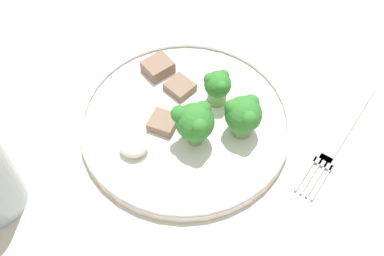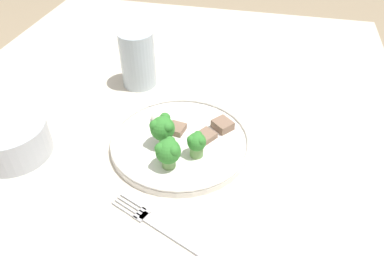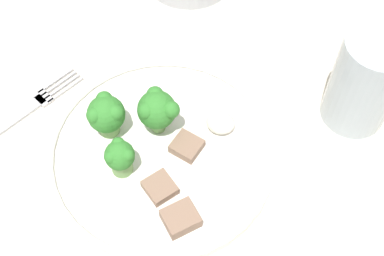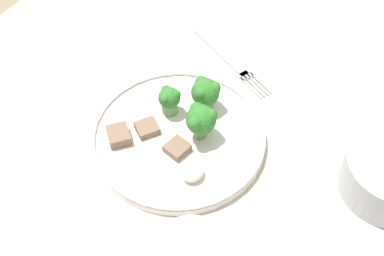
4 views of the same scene
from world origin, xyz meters
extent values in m
cube|color=beige|center=(0.00, 0.00, 0.72)|extent=(1.34, 1.00, 0.03)
cylinder|color=white|center=(0.00, -0.06, 0.74)|extent=(0.26, 0.26, 0.01)
torus|color=white|center=(0.00, -0.06, 0.75)|extent=(0.26, 0.26, 0.01)
cube|color=#B2B2B7|center=(-0.17, -0.04, 0.74)|extent=(0.03, 0.02, 0.00)
cube|color=#B2B2B7|center=(-0.15, -0.02, 0.74)|extent=(0.02, 0.05, 0.00)
cube|color=#B2B2B7|center=(-0.16, -0.02, 0.74)|extent=(0.02, 0.05, 0.00)
cube|color=#B2B2B7|center=(-0.16, -0.02, 0.74)|extent=(0.02, 0.05, 0.00)
cube|color=#B2B2B7|center=(-0.17, -0.02, 0.74)|extent=(0.02, 0.05, 0.00)
cylinder|color=#B2C1CC|center=(0.19, 0.08, 0.80)|extent=(0.08, 0.08, 0.13)
cylinder|color=silver|center=(0.19, 0.08, 0.78)|extent=(0.07, 0.07, 0.07)
cylinder|color=#709E56|center=(-0.07, -0.06, 0.76)|extent=(0.02, 0.02, 0.02)
sphere|color=#337F2D|center=(-0.07, -0.06, 0.78)|extent=(0.04, 0.04, 0.04)
sphere|color=#337F2D|center=(-0.06, -0.06, 0.79)|extent=(0.02, 0.02, 0.02)
sphere|color=#337F2D|center=(-0.08, -0.05, 0.79)|extent=(0.02, 0.02, 0.02)
sphere|color=#337F2D|center=(-0.08, -0.07, 0.79)|extent=(0.02, 0.02, 0.02)
cylinder|color=#709E56|center=(-0.03, -0.10, 0.76)|extent=(0.02, 0.02, 0.02)
sphere|color=#337F2D|center=(-0.03, -0.10, 0.78)|extent=(0.03, 0.03, 0.03)
sphere|color=#337F2D|center=(-0.02, -0.10, 0.79)|extent=(0.01, 0.01, 0.01)
sphere|color=#337F2D|center=(-0.04, -0.09, 0.79)|extent=(0.01, 0.01, 0.01)
sphere|color=#337F2D|center=(-0.04, -0.11, 0.79)|extent=(0.01, 0.01, 0.01)
cylinder|color=#709E56|center=(-0.02, -0.04, 0.76)|extent=(0.02, 0.02, 0.02)
sphere|color=#337F2D|center=(-0.02, -0.04, 0.79)|extent=(0.04, 0.04, 0.04)
sphere|color=#337F2D|center=(0.00, -0.04, 0.80)|extent=(0.02, 0.02, 0.02)
sphere|color=#337F2D|center=(-0.02, -0.02, 0.80)|extent=(0.02, 0.02, 0.02)
sphere|color=#337F2D|center=(-0.02, -0.05, 0.80)|extent=(0.02, 0.02, 0.02)
cube|color=#846651|center=(0.05, -0.13, 0.76)|extent=(0.05, 0.05, 0.02)
cube|color=#846651|center=(0.02, -0.05, 0.76)|extent=(0.04, 0.04, 0.01)
cube|color=#846651|center=(0.02, -0.11, 0.76)|extent=(0.04, 0.04, 0.01)
ellipsoid|color=silver|center=(0.05, -0.01, 0.76)|extent=(0.03, 0.03, 0.02)
camera|label=1|loc=(-0.08, 0.25, 1.19)|focal=42.00mm
camera|label=2|loc=(-0.50, -0.20, 1.21)|focal=35.00mm
camera|label=3|loc=(0.15, -0.33, 1.28)|focal=50.00mm
camera|label=4|loc=(0.40, 0.22, 1.37)|focal=50.00mm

